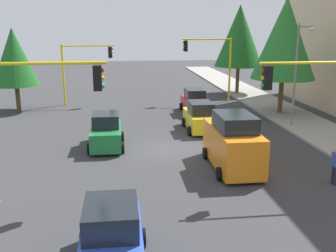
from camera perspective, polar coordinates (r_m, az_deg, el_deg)
name	(u,v)px	position (r m, az deg, el deg)	size (l,w,h in m)	color
ground_plane	(167,149)	(22.17, -0.18, -3.45)	(120.00, 120.00, 0.00)	#353538
sidewalk_kerb	(302,122)	(29.79, 19.11, 0.54)	(80.00, 4.00, 0.15)	gray
traffic_signal_near_right	(36,103)	(15.57, -18.75, 3.22)	(0.36, 4.59, 5.61)	yellow
traffic_signal_far_left	(211,57)	(36.01, 6.36, 10.04)	(0.36, 4.59, 5.84)	yellow
traffic_signal_near_left	(320,98)	(17.28, 21.37, 3.82)	(0.36, 4.59, 5.52)	yellow
traffic_signal_far_right	(84,62)	(35.24, -12.21, 9.16)	(0.36, 4.59, 5.33)	yellow
street_lamp_curbside	(299,65)	(27.32, 18.63, 8.51)	(2.15, 0.28, 7.00)	slate
tree_opposite_side	(14,57)	(34.14, -21.66, 9.39)	(3.71, 3.71, 6.75)	brown
tree_roadside_mid	(285,39)	(31.55, 16.76, 12.18)	(4.90, 4.90, 8.98)	brown
tree_roadside_far	(239,36)	(40.78, 10.43, 12.87)	(4.88, 4.88, 8.95)	brown
delivery_van_orange	(233,143)	(19.20, 9.48, -2.48)	(4.80, 2.22, 2.77)	orange
car_green	(106,132)	(22.63, -9.05, -0.89)	(3.75, 2.01, 1.98)	#1E7238
car_blue	(112,242)	(11.54, -8.25, -16.43)	(3.78, 2.04, 1.98)	blue
car_red	(194,102)	(31.46, 3.85, 3.54)	(3.93, 1.93, 1.98)	red
car_yellow	(200,117)	(26.08, 4.71, 1.27)	(3.95, 2.00, 1.98)	yellow
pedestrian_crossing	(336,165)	(18.61, 23.37, -5.25)	(0.40, 0.24, 1.70)	#262638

